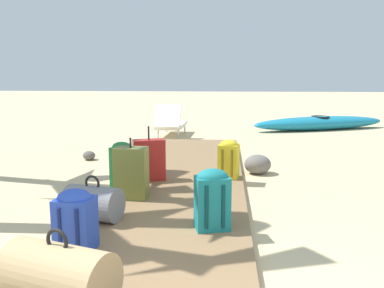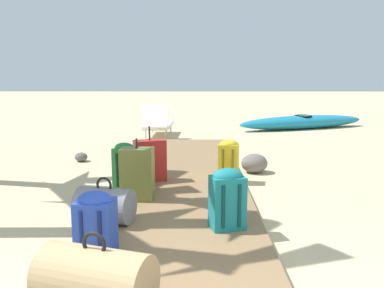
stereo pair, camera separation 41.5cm
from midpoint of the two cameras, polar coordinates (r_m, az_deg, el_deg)
ground_plane at (r=4.91m, az=0.16°, el=-8.53°), size 60.00×60.00×0.00m
boardwalk at (r=5.61m, az=0.74°, el=-5.78°), size 1.63×7.46×0.08m
backpack_green at (r=5.37m, az=-7.27°, el=-2.70°), size 0.31×0.25×0.59m
duffel_bag_grey at (r=4.28m, az=-10.56°, el=-7.90°), size 0.61×0.47×0.46m
suitcase_olive at (r=4.91m, az=-5.85°, el=-3.96°), size 0.39×0.25×0.72m
duffel_bag_tan at (r=2.82m, az=-13.43°, el=-17.02°), size 0.79×0.60×0.51m
backpack_yellow at (r=5.88m, az=7.02°, el=-1.91°), size 0.31×0.31×0.54m
suitcase_red at (r=5.72m, az=-3.78°, el=-2.18°), size 0.46×0.32×0.75m
backpack_blue at (r=3.57m, az=-12.35°, el=-9.88°), size 0.32×0.30×0.52m
backpack_teal at (r=3.96m, az=5.79°, el=-7.28°), size 0.36×0.30×0.58m
lounge_chair at (r=10.22m, az=-1.71°, el=2.88°), size 0.66×1.55×0.80m
kayak at (r=11.96m, az=17.93°, el=2.72°), size 3.89×2.06×0.37m
rock_right_mid at (r=6.55m, az=10.69°, el=-2.73°), size 0.51×0.49×0.29m
rock_left_far at (r=7.64m, az=-12.29°, el=-1.54°), size 0.32×0.32×0.16m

